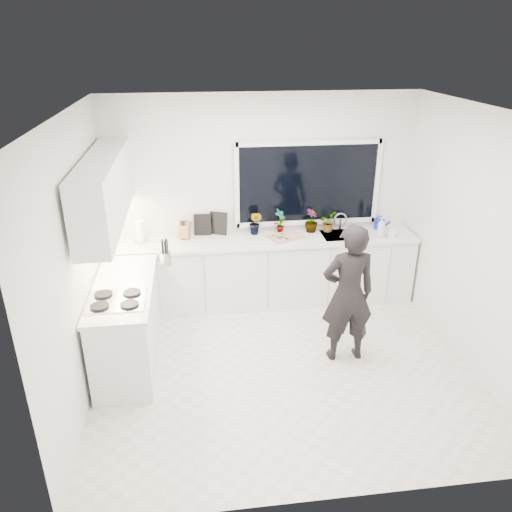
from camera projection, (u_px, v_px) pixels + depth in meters
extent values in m
cube|color=beige|center=(283.00, 366.00, 5.48)|extent=(4.00, 3.50, 0.02)
cube|color=white|center=(262.00, 199.00, 6.52)|extent=(4.00, 0.02, 2.70)
cube|color=white|center=(76.00, 263.00, 4.69)|extent=(0.02, 3.50, 2.70)
cube|color=white|center=(477.00, 242.00, 5.16)|extent=(0.02, 3.50, 2.70)
cube|color=white|center=(290.00, 111.00, 4.37)|extent=(4.00, 3.50, 0.02)
cube|color=black|center=(308.00, 183.00, 6.48)|extent=(1.80, 0.02, 1.00)
cube|color=white|center=(265.00, 272.00, 6.61)|extent=(3.92, 0.58, 0.88)
cube|color=white|center=(127.00, 324.00, 5.42)|extent=(0.58, 1.60, 0.88)
cube|color=silver|center=(265.00, 240.00, 6.41)|extent=(3.94, 0.62, 0.04)
cube|color=silver|center=(123.00, 287.00, 5.23)|extent=(0.62, 1.60, 0.04)
cube|color=white|center=(105.00, 190.00, 5.15)|extent=(0.34, 2.10, 0.70)
cube|color=silver|center=(344.00, 238.00, 6.56)|extent=(0.58, 0.42, 0.14)
cylinder|color=silver|center=(340.00, 222.00, 6.67)|extent=(0.03, 0.03, 0.22)
cube|color=black|center=(116.00, 300.00, 4.90)|extent=(0.56, 0.48, 0.03)
imported|color=black|center=(348.00, 294.00, 5.31)|extent=(0.59, 0.40, 1.58)
cube|color=silver|center=(286.00, 237.00, 6.41)|extent=(0.52, 0.45, 0.03)
cube|color=red|center=(286.00, 236.00, 6.41)|extent=(0.47, 0.40, 0.01)
cylinder|color=#131BB3|center=(379.00, 224.00, 6.72)|extent=(0.18, 0.18, 0.13)
cylinder|color=white|center=(140.00, 232.00, 6.27)|extent=(0.12, 0.12, 0.26)
cube|color=#A16C4B|center=(185.00, 230.00, 6.38)|extent=(0.16, 0.14, 0.22)
cylinder|color=silver|center=(166.00, 258.00, 5.65)|extent=(0.16, 0.16, 0.16)
cube|color=black|center=(203.00, 225.00, 6.48)|extent=(0.22, 0.04, 0.28)
cube|color=black|center=(218.00, 223.00, 6.50)|extent=(0.24, 0.12, 0.30)
imported|color=#26662D|center=(256.00, 223.00, 6.48)|extent=(0.22, 0.22, 0.32)
imported|color=#26662D|center=(280.00, 221.00, 6.52)|extent=(0.21, 0.21, 0.33)
imported|color=#26662D|center=(311.00, 221.00, 6.57)|extent=(0.24, 0.24, 0.31)
imported|color=#26662D|center=(328.00, 222.00, 6.61)|extent=(0.28, 0.29, 0.26)
imported|color=#D8BF66|center=(381.00, 227.00, 6.40)|extent=(0.14, 0.14, 0.28)
imported|color=#D8BF66|center=(392.00, 230.00, 6.43)|extent=(0.11, 0.11, 0.19)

